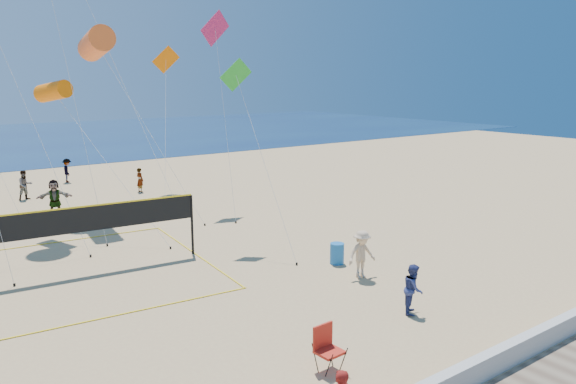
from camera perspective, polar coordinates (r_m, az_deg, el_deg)
ground at (r=14.54m, az=0.67°, el=-17.67°), size 120.00×120.00×0.00m
bystander_a at (r=17.80m, az=12.62°, el=-9.57°), size 0.95×0.93×1.55m
bystander_b at (r=20.47m, az=7.50°, el=-6.28°), size 1.20×0.79×1.75m
far_person_1 at (r=31.83m, az=-22.63°, el=-0.53°), size 1.85×1.02×1.90m
far_person_2 at (r=36.70m, az=-14.81°, el=1.18°), size 0.50×0.64×1.55m
far_person_3 at (r=36.69m, az=-25.15°, el=0.63°), size 0.97×0.82×1.76m
far_person_4 at (r=41.73m, az=-21.51°, el=2.04°), size 0.80×1.16×1.65m
camp_chair at (r=14.31m, az=3.92°, el=-15.24°), size 0.65×0.79×1.28m
trash_barrel at (r=21.99m, az=5.00°, el=-6.24°), size 0.68×0.68×0.82m
volleyball_net at (r=21.91m, az=-21.05°, el=-3.44°), size 10.24×10.10×2.52m
kite_2 at (r=27.88m, az=-22.73°, el=9.40°), size 3.51×6.87×7.04m
kite_4 at (r=23.99m, az=-4.94°, el=10.64°), size 1.39×4.51×7.93m
kite_5 at (r=31.49m, az=-7.34°, el=15.48°), size 2.50×4.44×10.72m
kite_9 at (r=37.43m, az=-12.31°, el=12.41°), size 3.94×6.02×9.15m
kite_10 at (r=29.97m, az=-18.90°, el=14.07°), size 4.05×6.24×9.58m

